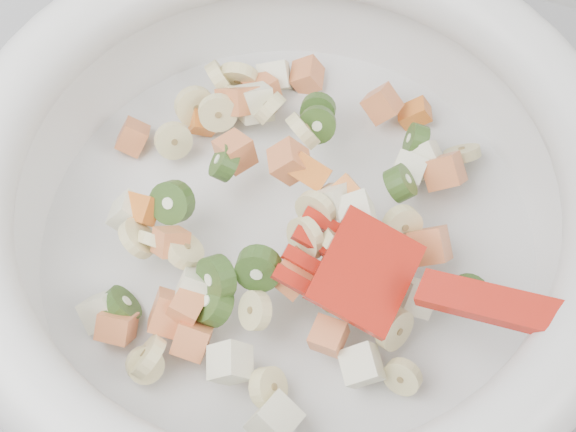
% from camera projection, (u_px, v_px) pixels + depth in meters
% --- Properties ---
extents(counter, '(2.00, 0.60, 0.90)m').
position_uv_depth(counter, '(232.00, 416.00, 0.99)').
color(counter, gray).
rests_on(counter, ground).
extents(mixing_bowl, '(0.49, 0.41, 0.14)m').
position_uv_depth(mixing_bowl, '(288.00, 205.00, 0.53)').
color(mixing_bowl, silver).
rests_on(mixing_bowl, counter).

